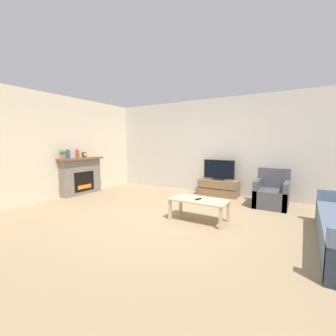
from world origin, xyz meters
TOP-DOWN VIEW (x-y plane):
  - ground_plane at (0.00, 0.00)m, footprint 24.00×24.00m
  - wall_back at (0.00, 2.50)m, footprint 12.00×0.06m
  - wall_left at (-3.46, 0.00)m, footprint 0.06×12.00m
  - fireplace at (-3.28, 0.38)m, footprint 0.41×1.29m
  - mantel_vase_left at (-3.27, -0.01)m, footprint 0.12×0.12m
  - mantel_vase_centre_left at (-3.27, 0.28)m, footprint 0.10×0.10m
  - mantel_clock at (-3.27, 0.51)m, footprint 0.08×0.11m
  - potted_plant at (-3.27, -0.17)m, footprint 0.14×0.14m
  - tv_stand at (0.13, 2.22)m, footprint 1.08×0.43m
  - tv at (0.13, 2.22)m, footprint 0.86×0.18m
  - armchair at (1.52, 1.81)m, footprint 0.70×0.76m
  - coffee_table at (0.48, 0.07)m, footprint 1.07×0.52m
  - remote at (0.48, 0.05)m, footprint 0.08×0.16m

SIDE VIEW (x-z plane):
  - ground_plane at x=0.00m, z-range 0.00..0.00m
  - tv_stand at x=0.13m, z-range 0.00..0.44m
  - armchair at x=1.52m, z-range -0.15..0.71m
  - coffee_table at x=0.48m, z-range 0.15..0.56m
  - remote at x=0.48m, z-range 0.41..0.43m
  - fireplace at x=-3.28m, z-range 0.01..1.05m
  - tv at x=0.13m, z-range 0.42..0.97m
  - mantel_clock at x=-3.27m, z-range 1.04..1.19m
  - mantel_vase_left at x=-3.27m, z-range 1.03..1.28m
  - mantel_vase_centre_left at x=-3.27m, z-range 1.03..1.29m
  - potted_plant at x=-3.27m, z-range 1.06..1.30m
  - wall_back at x=0.00m, z-range 0.00..2.70m
  - wall_left at x=-3.46m, z-range 0.00..2.70m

